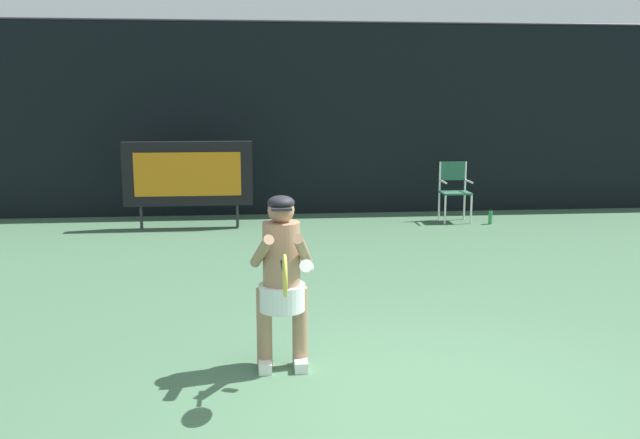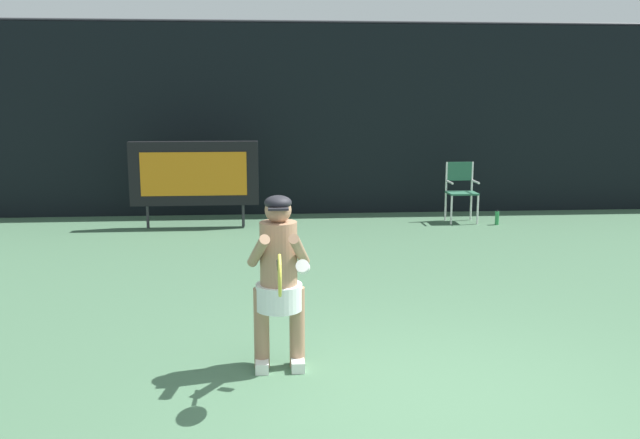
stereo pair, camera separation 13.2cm
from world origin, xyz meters
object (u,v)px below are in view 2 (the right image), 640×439
object	(u,v)px
water_bottle	(497,218)
tennis_racket	(280,275)
scoreboard	(194,174)
umpire_chair	(461,188)
tennis_player	(279,276)

from	to	relation	value
water_bottle	tennis_racket	bearing A→B (deg)	-120.42
water_bottle	tennis_racket	size ratio (longest dim) A/B	0.44
scoreboard	umpire_chair	world-z (taller)	scoreboard
scoreboard	tennis_player	size ratio (longest dim) A/B	1.49
tennis_player	scoreboard	bearing A→B (deg)	101.80
scoreboard	water_bottle	size ratio (longest dim) A/B	8.30
water_bottle	tennis_player	size ratio (longest dim) A/B	0.18
umpire_chair	water_bottle	world-z (taller)	umpire_chair
scoreboard	water_bottle	bearing A→B (deg)	-1.91
scoreboard	tennis_racket	world-z (taller)	scoreboard
water_bottle	tennis_player	bearing A→B (deg)	-123.04
scoreboard	tennis_player	distance (m)	6.48
scoreboard	umpire_chair	bearing A→B (deg)	2.18
umpire_chair	tennis_racket	xyz separation A→B (m)	(-3.45, -7.20, 0.37)
umpire_chair	tennis_player	bearing A→B (deg)	-117.80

